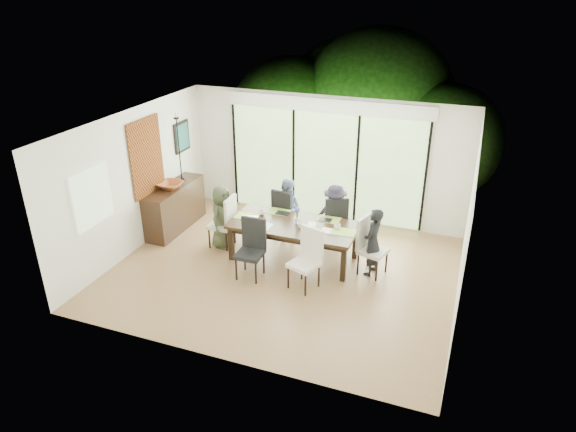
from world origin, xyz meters
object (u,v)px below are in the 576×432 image
(chair_near_right, at_px, (304,260))
(person_left_end, at_px, (222,217))
(person_far_left, at_px, (287,208))
(person_far_right, at_px, (335,215))
(cup_a, at_px, (262,213))
(bowl, at_px, (170,185))
(chair_left_end, at_px, (221,221))
(chair_right_end, at_px, (373,247))
(person_right_end, at_px, (373,242))
(vase, at_px, (297,220))
(sideboard, at_px, (175,207))
(chair_near_left, at_px, (250,250))
(laptop, at_px, (249,218))
(cup_c, at_px, (337,226))
(chair_far_right, at_px, (335,219))
(table_top, at_px, (294,225))
(chair_far_left, at_px, (287,212))
(cup_b, at_px, (300,225))

(chair_near_right, height_order, person_left_end, person_left_end)
(person_far_left, bearing_deg, person_far_right, -176.13)
(cup_a, relative_size, bowl, 0.24)
(chair_left_end, height_order, chair_right_end, same)
(person_left_end, height_order, person_far_left, same)
(person_far_right, bearing_deg, person_right_end, 143.13)
(vase, distance_m, sideboard, 2.86)
(chair_near_left, bearing_deg, laptop, 113.22)
(chair_right_end, relative_size, cup_a, 8.87)
(chair_right_end, relative_size, chair_near_right, 1.00)
(chair_near_left, bearing_deg, cup_c, 35.50)
(chair_near_right, bearing_deg, person_right_end, 60.93)
(laptop, bearing_deg, chair_right_end, -13.65)
(chair_far_right, distance_m, vase, 0.98)
(chair_far_right, xyz_separation_m, vase, (-0.50, -0.80, 0.25))
(laptop, bearing_deg, table_top, -9.38)
(chair_right_end, distance_m, chair_far_left, 2.13)
(cup_b, distance_m, cup_c, 0.68)
(chair_far_right, height_order, person_far_left, person_far_left)
(chair_right_end, distance_m, person_right_end, 0.09)
(sideboard, bearing_deg, cup_b, -9.20)
(chair_far_right, height_order, cup_a, chair_far_right)
(laptop, bearing_deg, person_far_left, 50.64)
(chair_near_right, xyz_separation_m, cup_a, (-1.20, 1.02, 0.24))
(chair_left_end, relative_size, chair_far_right, 1.00)
(chair_left_end, distance_m, sideboard, 1.33)
(vase, bearing_deg, sideboard, 173.47)
(chair_left_end, bearing_deg, chair_near_right, 66.02)
(cup_b, distance_m, sideboard, 2.98)
(chair_right_end, bearing_deg, chair_left_end, 106.10)
(chair_far_right, relative_size, cup_b, 11.00)
(vase, bearing_deg, chair_far_right, 57.99)
(chair_far_left, bearing_deg, vase, 132.29)
(cup_c, distance_m, bowl, 3.59)
(person_left_end, xyz_separation_m, person_right_end, (2.96, 0.00, 0.00))
(chair_far_right, xyz_separation_m, laptop, (-1.40, -0.95, 0.21))
(table_top, height_order, laptop, laptop)
(chair_right_end, bearing_deg, person_left_end, 106.10)
(vase, bearing_deg, laptop, -170.54)
(chair_far_right, height_order, person_right_end, person_right_end)
(chair_right_end, distance_m, person_far_left, 2.12)
(chair_near_right, height_order, person_far_left, person_far_left)
(person_left_end, bearing_deg, table_top, -84.77)
(chair_left_end, xyz_separation_m, chair_near_left, (1.00, -0.87, 0.00))
(cup_a, height_order, cup_c, same)
(chair_far_left, relative_size, chair_near_right, 1.00)
(table_top, height_order, person_right_end, person_right_end)
(person_right_end, relative_size, person_far_right, 1.00)
(chair_far_right, distance_m, person_far_left, 1.00)
(person_far_left, bearing_deg, chair_near_left, 92.19)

